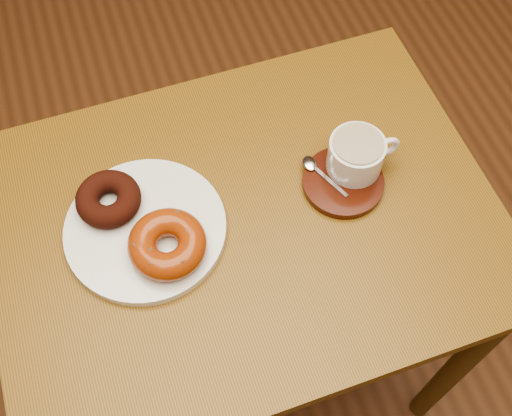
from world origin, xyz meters
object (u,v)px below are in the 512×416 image
object	(u,v)px
saucer	(343,182)
coffee_cup	(357,154)
donut_plate	(146,229)
cafe_table	(245,251)

from	to	relation	value
saucer	coffee_cup	size ratio (longest dim) A/B	1.11
donut_plate	coffee_cup	distance (m)	0.35
saucer	coffee_cup	distance (m)	0.05
cafe_table	saucer	xyz separation A→B (m)	(0.17, 0.01, 0.13)
cafe_table	coffee_cup	world-z (taller)	coffee_cup
donut_plate	saucer	bearing A→B (deg)	-3.36
cafe_table	saucer	world-z (taller)	saucer
cafe_table	saucer	bearing A→B (deg)	1.98
coffee_cup	saucer	bearing A→B (deg)	-140.49
cafe_table	saucer	size ratio (longest dim) A/B	6.09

